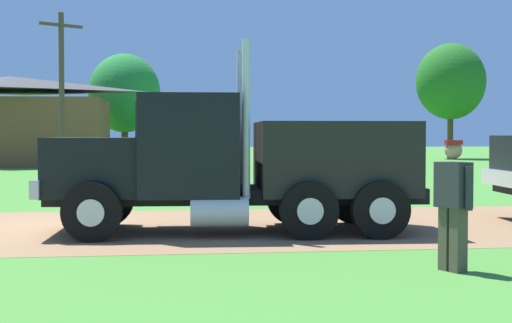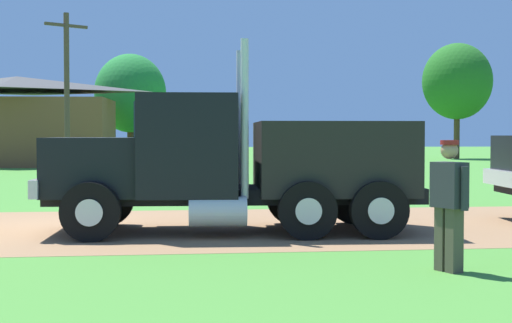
{
  "view_description": "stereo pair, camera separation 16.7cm",
  "coord_description": "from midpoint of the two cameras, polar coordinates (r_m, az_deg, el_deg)",
  "views": [
    {
      "loc": [
        1.83,
        -15.17,
        1.81
      ],
      "look_at": [
        3.92,
        0.62,
        1.26
      ],
      "focal_mm": 54.52,
      "sensor_mm": 36.0,
      "label": 1
    },
    {
      "loc": [
        2.0,
        -15.19,
        1.81
      ],
      "look_at": [
        3.92,
        0.62,
        1.26
      ],
      "focal_mm": 54.52,
      "sensor_mm": 36.0,
      "label": 2
    }
  ],
  "objects": [
    {
      "name": "tree_right",
      "position": [
        60.75,
        14.62,
        5.7
      ],
      "size": [
        5.22,
        5.22,
        8.72
      ],
      "color": "#513823",
      "rests_on": "ground_plane"
    },
    {
      "name": "utility_pole_far",
      "position": [
        38.27,
        -13.59,
        5.28
      ],
      "size": [
        1.9,
        1.34,
        7.62
      ],
      "color": "brown",
      "rests_on": "ground_plane"
    },
    {
      "name": "shed_building",
      "position": [
        47.27,
        -17.0,
        2.73
      ],
      "size": [
        11.5,
        7.09,
        5.21
      ],
      "color": "brown",
      "rests_on": "ground_plane"
    },
    {
      "name": "tree_mid",
      "position": [
        52.03,
        -9.11,
        4.95
      ],
      "size": [
        4.71,
        4.71,
        7.15
      ],
      "color": "#513823",
      "rests_on": "ground_plane"
    },
    {
      "name": "visitor_walking_mid",
      "position": [
        10.58,
        14.42,
        -2.7
      ],
      "size": [
        0.42,
        0.63,
        1.74
      ],
      "color": "#2D2D33",
      "rests_on": "ground_plane"
    },
    {
      "name": "dirt_track",
      "position": [
        15.41,
        -14.08,
        -4.82
      ],
      "size": [
        120.0,
        6.88,
        0.01
      ],
      "primitive_type": "cube",
      "color": "#946D4A",
      "rests_on": "ground_plane"
    },
    {
      "name": "truck_foreground_white",
      "position": [
        14.46,
        -1.1,
        -0.15
      ],
      "size": [
        7.1,
        3.05,
        3.48
      ],
      "color": "black",
      "rests_on": "ground_plane"
    },
    {
      "name": "ground_plane",
      "position": [
        15.41,
        -14.08,
        -4.84
      ],
      "size": [
        200.0,
        200.0,
        0.0
      ],
      "primitive_type": "plane",
      "color": "#468731"
    }
  ]
}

